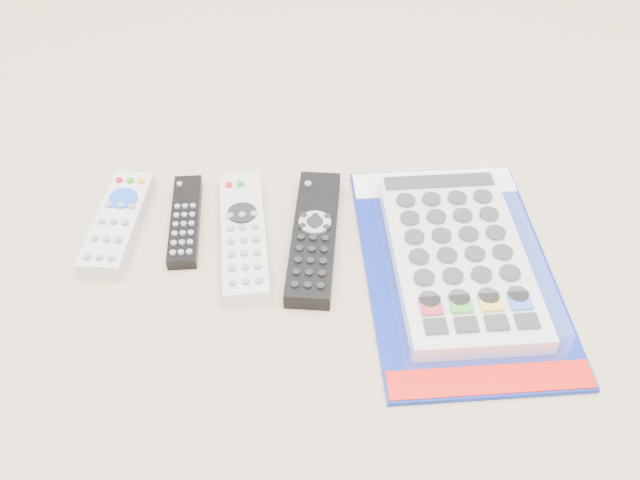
{
  "coord_description": "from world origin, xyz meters",
  "views": [
    {
      "loc": [
        0.03,
        -0.61,
        0.61
      ],
      "look_at": [
        0.03,
        -0.0,
        0.01
      ],
      "focal_mm": 40.0,
      "sensor_mm": 36.0,
      "label": 1
    }
  ],
  "objects_px": {
    "remote_small_grey": "(118,222)",
    "remote_large_black": "(314,236)",
    "remote_silver_dvd": "(244,234)",
    "remote_slim_black": "(185,221)",
    "jumbo_remote_packaged": "(458,255)"
  },
  "relations": [
    {
      "from": "remote_small_grey",
      "to": "remote_silver_dvd",
      "type": "bearing_deg",
      "value": -3.22
    },
    {
      "from": "remote_small_grey",
      "to": "remote_large_black",
      "type": "relative_size",
      "value": 0.79
    },
    {
      "from": "remote_large_black",
      "to": "jumbo_remote_packaged",
      "type": "height_order",
      "value": "jumbo_remote_packaged"
    },
    {
      "from": "jumbo_remote_packaged",
      "to": "remote_large_black",
      "type": "bearing_deg",
      "value": 162.18
    },
    {
      "from": "remote_large_black",
      "to": "remote_slim_black",
      "type": "bearing_deg",
      "value": 173.52
    },
    {
      "from": "remote_silver_dvd",
      "to": "remote_large_black",
      "type": "height_order",
      "value": "same"
    },
    {
      "from": "remote_large_black",
      "to": "jumbo_remote_packaged",
      "type": "relative_size",
      "value": 0.6
    },
    {
      "from": "remote_small_grey",
      "to": "jumbo_remote_packaged",
      "type": "height_order",
      "value": "jumbo_remote_packaged"
    },
    {
      "from": "remote_small_grey",
      "to": "remote_slim_black",
      "type": "xyz_separation_m",
      "value": [
        0.08,
        0.01,
        -0.0
      ]
    },
    {
      "from": "remote_slim_black",
      "to": "remote_silver_dvd",
      "type": "xyz_separation_m",
      "value": [
        0.07,
        -0.03,
        0.0
      ]
    },
    {
      "from": "remote_slim_black",
      "to": "remote_silver_dvd",
      "type": "height_order",
      "value": "remote_silver_dvd"
    },
    {
      "from": "remote_silver_dvd",
      "to": "jumbo_remote_packaged",
      "type": "relative_size",
      "value": 0.58
    },
    {
      "from": "remote_silver_dvd",
      "to": "jumbo_remote_packaged",
      "type": "bearing_deg",
      "value": -16.29
    },
    {
      "from": "remote_silver_dvd",
      "to": "remote_slim_black",
      "type": "bearing_deg",
      "value": 153.29
    },
    {
      "from": "remote_small_grey",
      "to": "remote_silver_dvd",
      "type": "distance_m",
      "value": 0.16
    }
  ]
}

